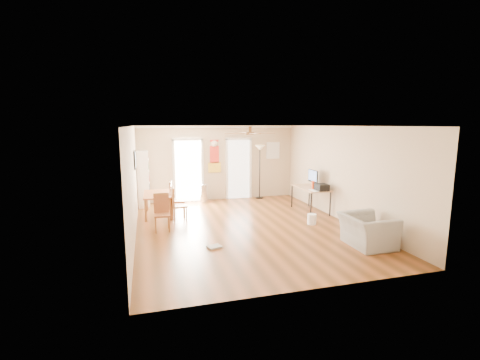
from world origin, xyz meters
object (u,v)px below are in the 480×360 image
object	(u,v)px
torchiere_lamp	(260,172)
printer	(322,187)
computer_desk	(310,199)
dining_chair_right_a	(178,199)
dining_chair_near	(162,213)
dining_table	(158,205)
trash_can	(204,193)
bookshelf	(143,179)
armchair	(367,231)
wastebasket_a	(312,219)
dining_chair_right_b	(179,204)

from	to	relation	value
torchiere_lamp	printer	world-z (taller)	torchiere_lamp
torchiere_lamp	computer_desk	world-z (taller)	torchiere_lamp
dining_chair_right_a	dining_chair_near	bearing A→B (deg)	167.97
dining_table	dining_chair_right_a	xyz separation A→B (m)	(0.55, -0.20, 0.18)
dining_chair_near	printer	size ratio (longest dim) A/B	2.49
dining_chair_right_a	trash_can	distance (m)	1.95
dining_chair_near	computer_desk	xyz separation A→B (m)	(4.46, 0.78, -0.09)
bookshelf	armchair	xyz separation A→B (m)	(4.70, -5.19, -0.55)
trash_can	wastebasket_a	distance (m)	4.16
dining_chair_right_a	printer	distance (m)	4.20
armchair	dining_table	bearing A→B (deg)	49.12
dining_chair_right_a	dining_chair_near	size ratio (longest dim) A/B	1.10
dining_table	computer_desk	world-z (taller)	computer_desk
printer	dining_table	bearing A→B (deg)	166.28
dining_table	trash_can	bearing A→B (deg)	42.39
dining_chair_right_a	trash_can	xyz separation A→B (m)	(1.03, 1.64, -0.21)
armchair	trash_can	bearing A→B (deg)	28.02
dining_chair_right_b	dining_chair_near	world-z (taller)	dining_chair_right_b
dining_chair_near	bookshelf	bearing A→B (deg)	99.21
dining_table	dining_chair_right_a	bearing A→B (deg)	-19.54
bookshelf	dining_chair_right_a	distance (m)	1.88
dining_chair_right_b	torchiere_lamp	distance (m)	3.77
trash_can	dining_chair_right_b	bearing A→B (deg)	-115.79
dining_chair_near	dining_chair_right_a	bearing A→B (deg)	69.48
bookshelf	printer	world-z (taller)	bookshelf
dining_chair_right_b	armchair	xyz separation A→B (m)	(3.75, -3.12, -0.12)
dining_table	dining_chair_near	world-z (taller)	dining_chair_near
dining_chair_right_a	dining_table	bearing A→B (deg)	79.52
wastebasket_a	computer_desk	bearing A→B (deg)	65.07
trash_can	computer_desk	distance (m)	3.65
dining_chair_near	trash_can	distance (m)	3.35
dining_chair_near	torchiere_lamp	size ratio (longest dim) A/B	0.48
trash_can	computer_desk	size ratio (longest dim) A/B	0.43
trash_can	wastebasket_a	bearing A→B (deg)	-55.78
bookshelf	printer	xyz separation A→B (m)	(5.00, -2.63, -0.06)
dining_table	torchiere_lamp	xyz separation A→B (m)	(3.62, 1.45, 0.63)
dining_chair_near	torchiere_lamp	world-z (taller)	torchiere_lamp
trash_can	wastebasket_a	xyz separation A→B (m)	(2.34, -3.44, -0.16)
dining_chair_right_a	trash_can	size ratio (longest dim) A/B	1.68
torchiere_lamp	computer_desk	bearing A→B (deg)	-68.02
printer	dining_chair_right_b	bearing A→B (deg)	173.66
dining_chair_near	trash_can	size ratio (longest dim) A/B	1.54
dining_chair_right_b	torchiere_lamp	xyz separation A→B (m)	(3.07, 2.14, 0.49)
bookshelf	trash_can	size ratio (longest dim) A/B	2.97
printer	bookshelf	bearing A→B (deg)	153.78
bookshelf	dining_chair_near	xyz separation A→B (m)	(0.44, -2.90, -0.43)
dining_table	wastebasket_a	distance (m)	4.40
dining_table	dining_chair_right_b	size ratio (longest dim) A/B	1.41
dining_chair_right_b	wastebasket_a	distance (m)	3.63
wastebasket_a	armchair	xyz separation A→B (m)	(0.38, -1.82, 0.21)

